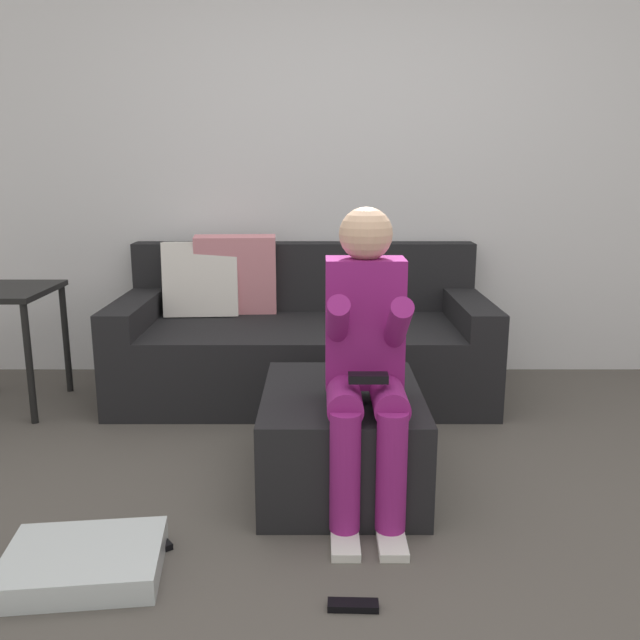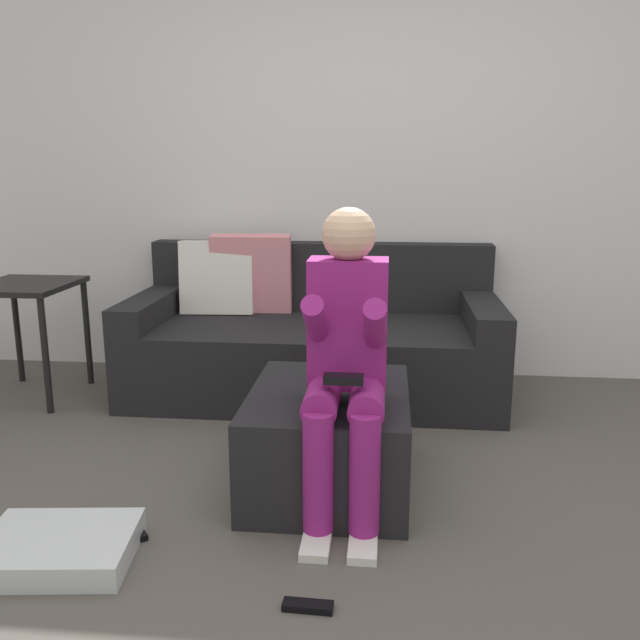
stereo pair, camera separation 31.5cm
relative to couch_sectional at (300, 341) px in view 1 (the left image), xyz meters
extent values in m
plane|color=#544F49|center=(0.28, -1.69, -0.30)|extent=(7.69, 7.69, 0.00)
cube|color=silver|center=(0.28, 0.46, 0.91)|extent=(5.92, 0.10, 2.42)
cube|color=black|center=(0.02, -0.06, -0.09)|extent=(2.08, 0.95, 0.42)
cube|color=black|center=(0.02, 0.33, 0.33)|extent=(2.08, 0.17, 0.42)
cube|color=black|center=(-0.92, -0.06, 0.19)|extent=(0.19, 0.95, 0.15)
cube|color=black|center=(0.97, -0.06, 0.19)|extent=(0.19, 0.95, 0.15)
cube|color=white|center=(-0.59, 0.16, 0.34)|extent=(0.45, 0.21, 0.45)
cube|color=pink|center=(-0.38, 0.18, 0.36)|extent=(0.48, 0.19, 0.48)
cube|color=black|center=(0.21, -1.19, -0.10)|extent=(0.64, 0.81, 0.41)
cube|color=#8C1E72|center=(0.29, -1.29, 0.41)|extent=(0.30, 0.17, 0.49)
sphere|color=#D8AD8C|center=(0.29, -1.29, 0.75)|extent=(0.20, 0.20, 0.20)
cylinder|color=#8C1E72|center=(0.21, -1.45, 0.17)|extent=(0.13, 0.31, 0.13)
cylinder|color=#8C1E72|center=(0.21, -1.60, -0.05)|extent=(0.11, 0.11, 0.44)
cube|color=white|center=(0.21, -1.66, -0.29)|extent=(0.10, 0.22, 0.03)
cylinder|color=#8C1E72|center=(0.19, -1.42, 0.44)|extent=(0.08, 0.34, 0.27)
cylinder|color=#8C1E72|center=(0.37, -1.45, 0.17)|extent=(0.13, 0.31, 0.13)
cylinder|color=#8C1E72|center=(0.37, -1.60, -0.05)|extent=(0.11, 0.11, 0.44)
cube|color=white|center=(0.37, -1.66, -0.29)|extent=(0.10, 0.22, 0.03)
cylinder|color=#8C1E72|center=(0.40, -1.43, 0.42)|extent=(0.08, 0.37, 0.29)
cube|color=black|center=(0.29, -1.53, 0.27)|extent=(0.14, 0.06, 0.03)
cube|color=silver|center=(-0.65, -1.83, -0.26)|extent=(0.54, 0.44, 0.09)
cube|color=black|center=(-1.57, -0.27, 0.34)|extent=(0.50, 0.56, 0.03)
cylinder|color=black|center=(-1.35, -0.52, 0.01)|extent=(0.04, 0.04, 0.63)
cylinder|color=black|center=(-1.35, -0.01, 0.01)|extent=(0.04, 0.04, 0.63)
cube|color=black|center=(0.22, -2.01, -0.29)|extent=(0.16, 0.05, 0.02)
cube|color=black|center=(-0.46, -1.72, -0.29)|extent=(0.14, 0.13, 0.02)
camera|label=1|loc=(0.12, -3.78, 1.00)|focal=37.68mm
camera|label=2|loc=(0.44, -3.76, 1.00)|focal=37.68mm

